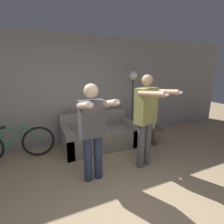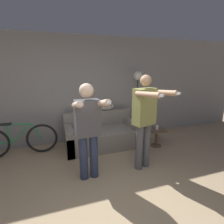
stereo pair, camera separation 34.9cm
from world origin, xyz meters
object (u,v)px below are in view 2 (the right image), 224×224
at_px(floor_lamp, 138,85).
at_px(cup, 157,127).
at_px(side_table, 157,134).
at_px(person_right, 145,117).
at_px(cat, 107,107).
at_px(couch, 101,135).
at_px(person_left, 88,126).
at_px(bicycle, 18,140).

distance_m(floor_lamp, cup, 1.15).
bearing_deg(side_table, person_right, -135.82).
bearing_deg(cat, floor_lamp, -10.84).
xyz_separation_m(couch, person_right, (0.50, -1.16, 0.73)).
height_order(person_left, floor_lamp, floor_lamp).
bearing_deg(cup, side_table, 57.95).
distance_m(person_right, side_table, 1.27).
height_order(person_left, person_right, person_right).
xyz_separation_m(person_right, side_table, (0.76, 0.74, -0.70)).
height_order(cup, bicycle, bicycle).
xyz_separation_m(cat, side_table, (1.00, -0.74, -0.57)).
distance_m(floor_lamp, bicycle, 3.01).
bearing_deg(bicycle, cat, 5.86).
distance_m(couch, cat, 0.73).
height_order(floor_lamp, cup, floor_lamp).
bearing_deg(cat, person_right, -80.61).
relative_size(floor_lamp, bicycle, 1.09).
relative_size(person_right, side_table, 4.11).
xyz_separation_m(couch, cat, (0.26, 0.32, 0.60)).
distance_m(cat, side_table, 1.37).
bearing_deg(cup, bicycle, 169.74).
bearing_deg(floor_lamp, bicycle, -178.61).
distance_m(couch, floor_lamp, 1.53).
height_order(person_right, side_table, person_right).
bearing_deg(couch, person_left, -114.24).
relative_size(cup, bicycle, 0.07).
height_order(cat, bicycle, cat).
distance_m(person_right, bicycle, 2.71).
relative_size(person_left, cup, 14.57).
bearing_deg(bicycle, floor_lamp, 1.39).
xyz_separation_m(person_left, bicycle, (-1.28, 1.27, -0.60)).
xyz_separation_m(side_table, bicycle, (-3.06, 0.53, 0.05)).
height_order(couch, floor_lamp, floor_lamp).
relative_size(floor_lamp, side_table, 4.16).
height_order(person_left, side_table, person_left).
distance_m(person_right, floor_lamp, 1.49).
bearing_deg(cat, bicycle, -174.14).
bearing_deg(person_right, bicycle, 136.74).
relative_size(person_left, side_table, 3.84).
bearing_deg(couch, side_table, -18.76).
bearing_deg(side_table, cup, -122.05).
relative_size(side_table, cup, 3.79).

